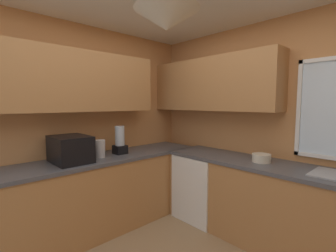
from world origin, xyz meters
TOP-DOWN VIEW (x-y plane):
  - room_shell at (-0.34, 0.45)m, footprint 3.57×3.54m
  - counter_run_left at (-1.41, 0.00)m, footprint 0.65×3.15m
  - counter_run_back at (0.21, 1.40)m, footprint 2.66×0.65m
  - dishwasher at (-0.75, 1.37)m, footprint 0.60×0.60m
  - microwave at (-1.41, -0.14)m, footprint 0.48×0.36m
  - kettle at (-1.39, 0.21)m, footprint 0.12×0.12m
  - bowl at (0.03, 1.40)m, footprint 0.20×0.20m
  - blender_appliance at (-1.41, 0.49)m, footprint 0.15×0.15m

SIDE VIEW (x-z plane):
  - dishwasher at x=-0.75m, z-range 0.00..0.86m
  - counter_run_left at x=-1.41m, z-range 0.00..0.90m
  - counter_run_back at x=0.21m, z-range 0.00..0.90m
  - bowl at x=0.03m, z-range 0.90..0.99m
  - kettle at x=-1.39m, z-range 0.90..1.11m
  - microwave at x=-1.41m, z-range 0.90..1.19m
  - blender_appliance at x=-1.41m, z-range 0.88..1.24m
  - room_shell at x=-0.34m, z-range 0.42..3.00m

